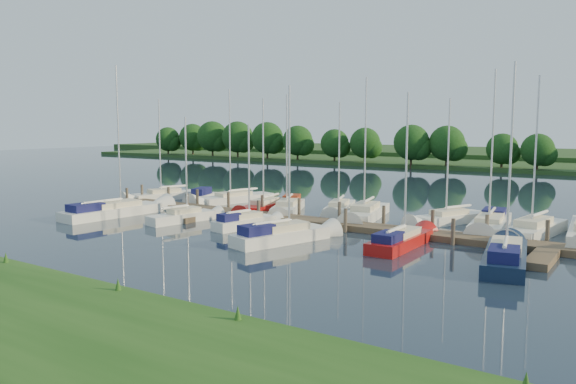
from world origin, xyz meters
The scene contains 22 objects.
ground centered at (0.00, 0.00, 0.00)m, with size 260.00×260.00×0.00m, color #1B2736.
dock centered at (0.00, 7.31, 0.20)m, with size 40.00×6.00×0.40m.
mooring_pilings centered at (0.00, 8.43, 0.60)m, with size 38.24×2.84×2.00m.
far_shore centered at (0.00, 75.00, 0.30)m, with size 180.00×30.00×0.60m, color #1E3C17.
distant_hill centered at (0.00, 100.00, 0.70)m, with size 220.00×40.00×1.40m, color #305424.
treeline centered at (2.03, 61.73, 3.94)m, with size 144.90×9.14×8.27m.
sailboat_n_0 centered at (-18.45, 11.44, 0.27)m, with size 3.83×7.70×9.85m.
motorboat centered at (-14.95, 12.87, 0.32)m, with size 2.66×4.96×1.47m.
sailboat_n_2 centered at (-11.79, 13.63, 0.26)m, with size 4.00×8.44×10.59m.
sailboat_n_3 centered at (-6.11, 10.94, 0.27)m, with size 2.45×7.52×9.58m.
sailboat_n_4 centered at (-4.30, 11.59, 0.32)m, with size 4.39×7.57×9.88m.
sailboat_n_5 centered at (-0.72, 13.73, 0.27)m, with size 3.67×7.24×9.26m.
sailboat_n_6 centered at (2.35, 12.23, 0.28)m, with size 3.51×8.71×11.04m.
sailboat_n_7 centered at (8.24, 13.81, 0.27)m, with size 4.21×7.11×9.32m.
sailboat_n_8 centered at (11.29, 13.22, 0.30)m, with size 3.05×8.98×11.16m.
sailboat_n_9 centered at (14.29, 11.99, 0.28)m, with size 2.97×8.28×10.59m.
sailboat_s_0 centered at (-14.51, 2.65, 0.33)m, with size 2.94×9.61×12.06m.
sailboat_s_1 centered at (-8.21, 3.73, 0.28)m, with size 2.46×6.20×8.04m.
sailboat_s_2 centered at (-2.93, 4.27, 0.33)m, with size 2.28×5.72×7.52m.
sailboat_s_3 centered at (1.96, 1.80, 0.34)m, with size 3.70×7.64×9.90m.
sailboat_s_4 centered at (8.45, 4.61, 0.32)m, with size 1.78×7.26×9.35m.
sailboat_s_5 centered at (14.51, 3.61, 0.34)m, with size 3.20×8.41×10.72m.
Camera 1 is at (20.85, -25.98, 7.17)m, focal length 35.00 mm.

